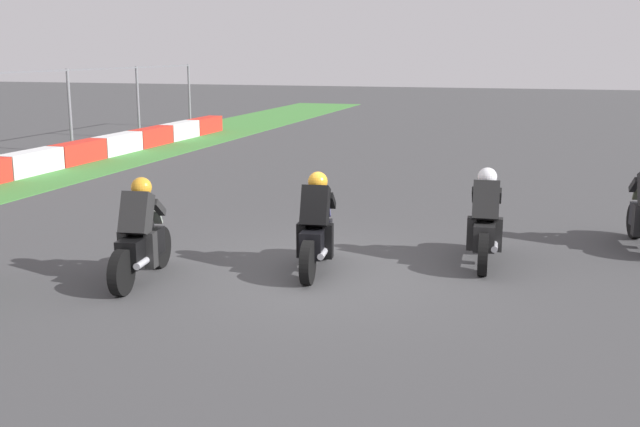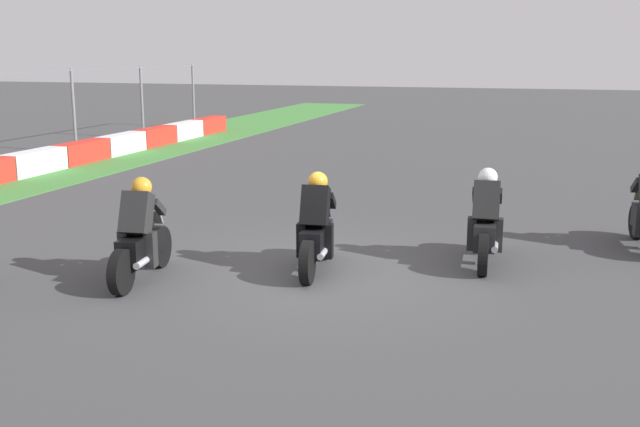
% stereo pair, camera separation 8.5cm
% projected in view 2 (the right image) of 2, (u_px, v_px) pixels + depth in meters
% --- Properties ---
extents(ground_plane, '(120.00, 120.00, 0.00)m').
position_uv_depth(ground_plane, '(323.00, 271.00, 11.59)').
color(ground_plane, '#404042').
extents(rider_lane_b, '(2.04, 0.55, 1.51)m').
position_uv_depth(rider_lane_b, '(486.00, 225.00, 11.87)').
color(rider_lane_b, black).
rests_on(rider_lane_b, ground_plane).
extents(rider_lane_c, '(2.04, 0.58, 1.51)m').
position_uv_depth(rider_lane_c, '(317.00, 231.00, 11.48)').
color(rider_lane_c, black).
rests_on(rider_lane_c, ground_plane).
extents(rider_lane_d, '(2.04, 0.58, 1.51)m').
position_uv_depth(rider_lane_d, '(141.00, 239.00, 11.00)').
color(rider_lane_d, black).
rests_on(rider_lane_d, ground_plane).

